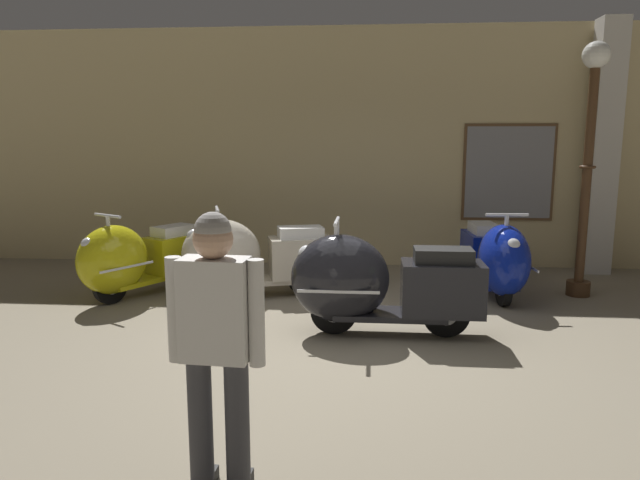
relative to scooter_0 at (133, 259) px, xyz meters
name	(u,v)px	position (x,y,z in m)	size (l,w,h in m)	color
ground_plane	(326,344)	(2.44, -1.44, -0.48)	(60.00, 60.00, 0.00)	gray
showroom_back_wall	(353,149)	(2.58, 2.21, 1.28)	(18.00, 0.63, 3.54)	#CCB784
scooter_0	(133,259)	(0.00, 0.00, 0.00)	(1.30, 1.73, 1.05)	black
scooter_1	(246,257)	(1.36, 0.11, 0.02)	(1.88, 1.01, 1.11)	black
scooter_2	(371,283)	(2.85, -1.13, 0.04)	(1.87, 0.61, 1.14)	black
scooter_3	(497,258)	(4.37, 0.32, 0.01)	(0.62, 1.79, 1.08)	black
lamppost	(589,151)	(5.42, 0.53, 1.29)	(0.31, 0.31, 3.02)	#472D19
visitor_1	(216,336)	(2.03, -3.81, 0.41)	(0.52, 0.26, 1.54)	black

